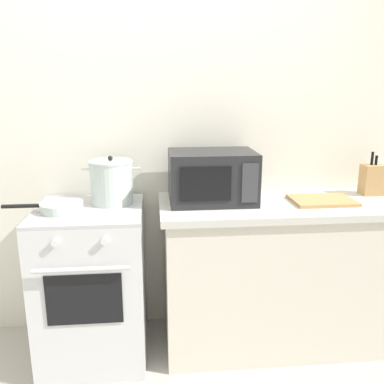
# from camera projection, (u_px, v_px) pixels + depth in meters

# --- Properties ---
(back_wall) EXTENTS (4.40, 0.10, 2.50)m
(back_wall) POSITION_uv_depth(u_px,v_px,m) (196.00, 140.00, 2.63)
(back_wall) COLOR silver
(back_wall) RESTS_ON ground_plane
(lower_cabinet_right) EXTENTS (1.64, 0.56, 0.88)m
(lower_cabinet_right) POSITION_uv_depth(u_px,v_px,m) (297.00, 275.00, 2.55)
(lower_cabinet_right) COLOR beige
(lower_cabinet_right) RESTS_ON ground_plane
(countertop_right) EXTENTS (1.70, 0.60, 0.04)m
(countertop_right) POSITION_uv_depth(u_px,v_px,m) (302.00, 205.00, 2.43)
(countertop_right) COLOR beige
(countertop_right) RESTS_ON lower_cabinet_right
(stove) EXTENTS (0.60, 0.64, 0.92)m
(stove) POSITION_uv_depth(u_px,v_px,m) (93.00, 283.00, 2.41)
(stove) COLOR silver
(stove) RESTS_ON ground_plane
(stock_pot) EXTENTS (0.33, 0.25, 0.28)m
(stock_pot) POSITION_uv_depth(u_px,v_px,m) (111.00, 182.00, 2.37)
(stock_pot) COLOR silver
(stock_pot) RESTS_ON stove
(frying_pan) EXTENTS (0.43, 0.23, 0.05)m
(frying_pan) POSITION_uv_depth(u_px,v_px,m) (60.00, 207.00, 2.23)
(frying_pan) COLOR silver
(frying_pan) RESTS_ON stove
(microwave) EXTENTS (0.50, 0.37, 0.30)m
(microwave) POSITION_uv_depth(u_px,v_px,m) (212.00, 177.00, 2.40)
(microwave) COLOR #232326
(microwave) RESTS_ON countertop_right
(cutting_board) EXTENTS (0.36, 0.26, 0.02)m
(cutting_board) POSITION_uv_depth(u_px,v_px,m) (322.00, 200.00, 2.42)
(cutting_board) COLOR tan
(cutting_board) RESTS_ON countertop_right
(knife_block) EXTENTS (0.13, 0.10, 0.27)m
(knife_block) POSITION_uv_depth(u_px,v_px,m) (372.00, 179.00, 2.56)
(knife_block) COLOR tan
(knife_block) RESTS_ON countertop_right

